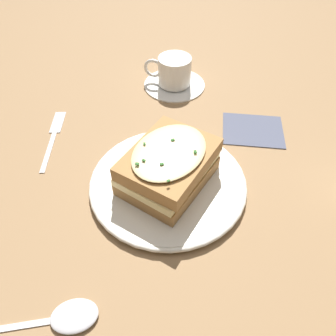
{
  "coord_description": "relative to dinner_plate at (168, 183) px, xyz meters",
  "views": [
    {
      "loc": [
        0.03,
        0.35,
        0.43
      ],
      "look_at": [
        0.02,
        -0.01,
        0.04
      ],
      "focal_mm": 35.0,
      "sensor_mm": 36.0,
      "label": 1
    }
  ],
  "objects": [
    {
      "name": "ground_plane",
      "position": [
        -0.02,
        0.01,
        -0.01
      ],
      "size": [
        2.4,
        2.4,
        0.0
      ],
      "primitive_type": "plane",
      "color": "olive"
    },
    {
      "name": "dinner_plate",
      "position": [
        0.0,
        0.0,
        0.0
      ],
      "size": [
        0.26,
        0.26,
        0.01
      ],
      "color": "silver",
      "rests_on": "ground_plane"
    },
    {
      "name": "sandwich",
      "position": [
        -0.0,
        0.0,
        0.04
      ],
      "size": [
        0.18,
        0.19,
        0.07
      ],
      "rotation": [
        0.0,
        0.0,
        4.1
      ],
      "color": "#A37542",
      "rests_on": "dinner_plate"
    },
    {
      "name": "teacup_with_saucer",
      "position": [
        -0.02,
        -0.31,
        0.02
      ],
      "size": [
        0.14,
        0.14,
        0.07
      ],
      "rotation": [
        0.0,
        0.0,
        6.03
      ],
      "color": "white",
      "rests_on": "ground_plane"
    },
    {
      "name": "fork",
      "position": [
        0.22,
        -0.14,
        -0.01
      ],
      "size": [
        0.02,
        0.17,
        0.0
      ],
      "rotation": [
        0.0,
        0.0,
        3.14
      ],
      "color": "silver",
      "rests_on": "ground_plane"
    },
    {
      "name": "spoon",
      "position": [
        0.13,
        0.21,
        -0.0
      ],
      "size": [
        0.17,
        0.05,
        0.01
      ],
      "rotation": [
        0.0,
        0.0,
        1.7
      ],
      "color": "silver",
      "rests_on": "ground_plane"
    },
    {
      "name": "napkin",
      "position": [
        -0.17,
        -0.14,
        -0.01
      ],
      "size": [
        0.13,
        0.11,
        0.0
      ],
      "primitive_type": "cube",
      "rotation": [
        0.0,
        0.0,
        -0.15
      ],
      "color": "#4C5166",
      "rests_on": "ground_plane"
    }
  ]
}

